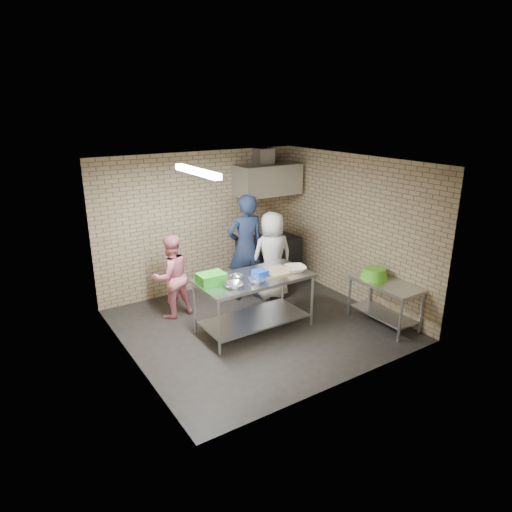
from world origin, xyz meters
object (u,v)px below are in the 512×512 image
(green_crate, at_px, (211,278))
(bottle_red, at_px, (264,182))
(prep_table, at_px, (254,303))
(woman_white, at_px, (272,255))
(bottle_green, at_px, (280,181))
(man_navy, at_px, (246,247))
(side_counter, at_px, (384,303))
(blue_tub, at_px, (260,274))
(stove, at_px, (268,259))
(woman_pink, at_px, (171,276))
(green_basin, at_px, (374,273))

(green_crate, relative_size, bottle_red, 2.27)
(prep_table, distance_m, bottle_red, 2.94)
(prep_table, height_order, woman_white, woman_white)
(bottle_green, distance_m, man_navy, 1.87)
(side_counter, bearing_deg, blue_tub, 153.69)
(stove, xyz_separation_m, bottle_red, (0.05, 0.24, 1.58))
(side_counter, relative_size, woman_white, 0.72)
(bottle_green, bearing_deg, woman_white, -131.55)
(stove, relative_size, woman_pink, 0.82)
(man_navy, bearing_deg, green_basin, 131.58)
(blue_tub, relative_size, bottle_red, 1.14)
(stove, bearing_deg, man_navy, -148.22)
(stove, xyz_separation_m, green_basin, (0.43, -2.50, 0.38))
(green_crate, height_order, bottle_red, bottle_red)
(prep_table, distance_m, woman_pink, 1.53)
(woman_white, bearing_deg, prep_table, 52.85)
(woman_pink, relative_size, woman_white, 0.88)
(bottle_red, bearing_deg, bottle_green, 0.00)
(side_counter, relative_size, green_basin, 2.61)
(green_basin, relative_size, man_navy, 0.23)
(green_basin, bearing_deg, woman_white, 117.71)
(blue_tub, distance_m, green_basin, 1.97)
(green_crate, distance_m, green_basin, 2.75)
(green_basin, height_order, woman_pink, woman_pink)
(stove, relative_size, bottle_red, 6.67)
(blue_tub, distance_m, woman_pink, 1.64)
(woman_pink, bearing_deg, side_counter, 136.23)
(bottle_green, bearing_deg, blue_tub, -132.03)
(prep_table, xyz_separation_m, stove, (1.46, 1.73, -0.01))
(stove, distance_m, green_crate, 2.75)
(stove, height_order, bottle_green, bottle_green)
(blue_tub, height_order, bottle_red, bottle_red)
(stove, distance_m, bottle_green, 1.65)
(blue_tub, distance_m, bottle_red, 2.74)
(stove, relative_size, woman_white, 0.72)
(green_crate, distance_m, woman_white, 1.89)
(stove, bearing_deg, woman_white, -120.43)
(prep_table, xyz_separation_m, woman_white, (1.00, 0.93, 0.37))
(side_counter, distance_m, blue_tub, 2.17)
(prep_table, bearing_deg, stove, 49.73)
(side_counter, bearing_deg, stove, 99.29)
(side_counter, xyz_separation_m, blue_tub, (-1.86, 0.92, 0.61))
(prep_table, relative_size, woman_white, 1.11)
(woman_white, bearing_deg, bottle_green, -121.82)
(prep_table, xyz_separation_m, green_crate, (-0.70, 0.12, 0.54))
(woman_white, bearing_deg, man_navy, -18.83)
(green_crate, bearing_deg, bottle_green, 35.26)
(blue_tub, bearing_deg, stove, 52.28)
(bottle_green, relative_size, woman_pink, 0.10)
(side_counter, height_order, green_basin, green_basin)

